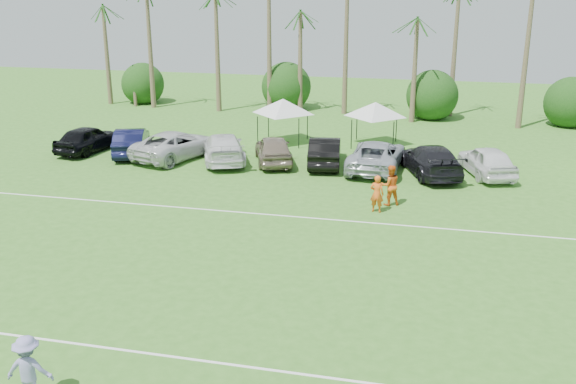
# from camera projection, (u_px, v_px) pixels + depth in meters

# --- Properties ---
(field_lines) EXTENTS (80.00, 12.10, 0.01)m
(field_lines) POSITION_uv_depth(u_px,v_px,m) (246.00, 270.00, 23.57)
(field_lines) COLOR white
(field_lines) RESTS_ON ground
(palm_tree_0) EXTENTS (2.40, 2.40, 8.90)m
(palm_tree_0) POSITION_uv_depth(u_px,v_px,m) (96.00, 16.00, 53.84)
(palm_tree_0) COLOR brown
(palm_tree_0) RESTS_ON ground
(palm_tree_1) EXTENTS (2.40, 2.40, 9.90)m
(palm_tree_1) POSITION_uv_depth(u_px,v_px,m) (151.00, 6.00, 52.49)
(palm_tree_1) COLOR brown
(palm_tree_1) RESTS_ON ground
(palm_tree_4) EXTENTS (2.40, 2.40, 8.90)m
(palm_tree_4) POSITION_uv_depth(u_px,v_px,m) (306.00, 19.00, 49.93)
(palm_tree_4) COLOR brown
(palm_tree_4) RESTS_ON ground
(palm_tree_5) EXTENTS (2.40, 2.40, 9.90)m
(palm_tree_5) POSITION_uv_depth(u_px,v_px,m) (358.00, 8.00, 48.79)
(palm_tree_5) COLOR brown
(palm_tree_5) RESTS_ON ground
(palm_tree_8) EXTENTS (2.40, 2.40, 8.90)m
(palm_tree_8) POSITION_uv_depth(u_px,v_px,m) (537.00, 22.00, 46.23)
(palm_tree_8) COLOR brown
(palm_tree_8) RESTS_ON ground
(bush_tree_0) EXTENTS (4.00, 4.00, 4.00)m
(bush_tree_0) POSITION_uv_depth(u_px,v_px,m) (139.00, 84.00, 55.87)
(bush_tree_0) COLOR brown
(bush_tree_0) RESTS_ON ground
(bush_tree_1) EXTENTS (4.00, 4.00, 4.00)m
(bush_tree_1) POSITION_uv_depth(u_px,v_px,m) (284.00, 89.00, 53.04)
(bush_tree_1) COLOR brown
(bush_tree_1) RESTS_ON ground
(bush_tree_2) EXTENTS (4.00, 4.00, 4.00)m
(bush_tree_2) POSITION_uv_depth(u_px,v_px,m) (432.00, 94.00, 50.43)
(bush_tree_2) COLOR brown
(bush_tree_2) RESTS_ON ground
(bush_tree_3) EXTENTS (4.00, 4.00, 4.00)m
(bush_tree_3) POSITION_uv_depth(u_px,v_px,m) (568.00, 99.00, 48.26)
(bush_tree_3) COLOR brown
(bush_tree_3) RESTS_ON ground
(sideline_player_a) EXTENTS (0.70, 0.51, 1.76)m
(sideline_player_a) POSITION_uv_depth(u_px,v_px,m) (377.00, 194.00, 29.39)
(sideline_player_a) COLOR orange
(sideline_player_a) RESTS_ON ground
(sideline_player_b) EXTENTS (1.17, 1.06, 1.96)m
(sideline_player_b) POSITION_uv_depth(u_px,v_px,m) (390.00, 185.00, 30.31)
(sideline_player_b) COLOR orange
(sideline_player_b) RESTS_ON ground
(canopy_tent_left) EXTENTS (4.22, 4.22, 3.42)m
(canopy_tent_left) POSITION_uv_depth(u_px,v_px,m) (283.00, 99.00, 41.80)
(canopy_tent_left) COLOR black
(canopy_tent_left) RESTS_ON ground
(canopy_tent_right) EXTENTS (4.09, 4.09, 3.32)m
(canopy_tent_right) POSITION_uv_depth(u_px,v_px,m) (376.00, 102.00, 41.11)
(canopy_tent_right) COLOR black
(canopy_tent_right) RESTS_ON ground
(frisbee_player) EXTENTS (1.27, 0.87, 1.81)m
(frisbee_player) POSITION_uv_depth(u_px,v_px,m) (29.00, 369.00, 15.93)
(frisbee_player) COLOR #8783BA
(frisbee_player) RESTS_ON ground
(parked_car_0) EXTENTS (2.64, 5.13, 1.67)m
(parked_car_0) POSITION_uv_depth(u_px,v_px,m) (88.00, 139.00, 40.11)
(parked_car_0) COLOR black
(parked_car_0) RESTS_ON ground
(parked_car_1) EXTENTS (3.38, 5.37, 1.67)m
(parked_car_1) POSITION_uv_depth(u_px,v_px,m) (131.00, 141.00, 39.39)
(parked_car_1) COLOR black
(parked_car_1) RESTS_ON ground
(parked_car_2) EXTENTS (4.50, 6.57, 1.67)m
(parked_car_2) POSITION_uv_depth(u_px,v_px,m) (176.00, 145.00, 38.58)
(parked_car_2) COLOR silver
(parked_car_2) RESTS_ON ground
(parked_car_3) EXTENTS (4.38, 6.21, 1.67)m
(parked_car_3) POSITION_uv_depth(u_px,v_px,m) (223.00, 148.00, 37.87)
(parked_car_3) COLOR white
(parked_car_3) RESTS_ON ground
(parked_car_4) EXTENTS (3.50, 5.28, 1.67)m
(parked_car_4) POSITION_uv_depth(u_px,v_px,m) (274.00, 149.00, 37.51)
(parked_car_4) COLOR #80715E
(parked_car_4) RESTS_ON ground
(parked_car_5) EXTENTS (2.46, 5.27, 1.67)m
(parked_car_5) POSITION_uv_depth(u_px,v_px,m) (325.00, 151.00, 37.10)
(parked_car_5) COLOR black
(parked_car_5) RESTS_ON ground
(parked_car_6) EXTENTS (3.04, 6.13, 1.67)m
(parked_car_6) POSITION_uv_depth(u_px,v_px,m) (376.00, 155.00, 36.16)
(parked_car_6) COLOR #A2A8B1
(parked_car_6) RESTS_ON ground
(parked_car_7) EXTENTS (4.08, 6.20, 1.67)m
(parked_car_7) POSITION_uv_depth(u_px,v_px,m) (431.00, 160.00, 35.25)
(parked_car_7) COLOR black
(parked_car_7) RESTS_ON ground
(parked_car_8) EXTENTS (3.37, 5.27, 1.67)m
(parked_car_8) POSITION_uv_depth(u_px,v_px,m) (487.00, 161.00, 35.05)
(parked_car_8) COLOR white
(parked_car_8) RESTS_ON ground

